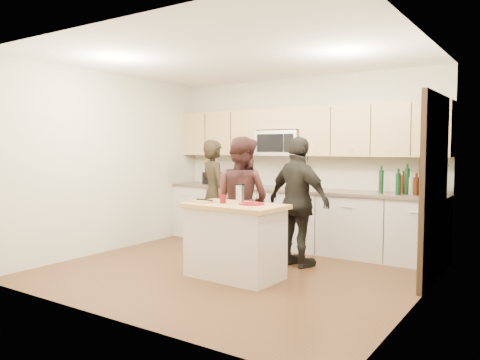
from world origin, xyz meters
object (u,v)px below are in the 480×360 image
Objects in this scene: toaster at (213,178)px; woman_right at (299,202)px; island at (235,240)px; woman_center at (242,200)px; woman_left at (214,193)px.

woman_right is (2.16, -0.98, -0.18)m from toaster.
island is 0.71× the size of woman_center.
island is 3.97× the size of toaster.
island is 0.82m from woman_center.
woman_center reaches higher than toaster.
woman_center is (1.44, -1.25, -0.18)m from toaster.
woman_right is at bearing -165.12° from woman_left.
woman_center is at bearing 119.49° from island.
toaster is 0.18× the size of woman_left.
woman_left reaches higher than toaster.
woman_right is (1.73, -0.44, 0.01)m from woman_left.
woman_center is (1.00, -0.71, 0.01)m from woman_left.
island is at bearing -47.02° from toaster.
toaster is 0.18× the size of woman_right.
toaster is 2.38m from woman_right.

